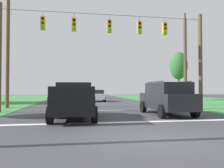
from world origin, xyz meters
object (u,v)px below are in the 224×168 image
object	(u,v)px
tree_roadside_far_right	(179,66)
pickup_truck	(74,101)
distant_car_crossing_white	(97,95)
utility_pole_mid_right	(185,59)
overhead_signal_span	(107,52)
suv_black	(167,98)
utility_pole_near_left	(8,48)

from	to	relation	value
tree_roadside_far_right	pickup_truck	bearing A→B (deg)	-129.48
tree_roadside_far_right	distant_car_crossing_white	bearing A→B (deg)	-175.55
pickup_truck	utility_pole_mid_right	size ratio (longest dim) A/B	0.60
utility_pole_mid_right	overhead_signal_span	bearing A→B (deg)	-153.01
pickup_truck	distant_car_crossing_white	bearing A→B (deg)	80.11
suv_black	utility_pole_near_left	xyz separation A→B (m)	(-11.21, 6.73, 3.95)
pickup_truck	tree_roadside_far_right	world-z (taller)	tree_roadside_far_right
pickup_truck	utility_pole_near_left	bearing A→B (deg)	126.17
distant_car_crossing_white	utility_pole_near_left	size ratio (longest dim) A/B	0.43
utility_pole_mid_right	utility_pole_near_left	size ratio (longest dim) A/B	0.90
distant_car_crossing_white	utility_pole_near_left	bearing A→B (deg)	-131.60
utility_pole_near_left	tree_roadside_far_right	world-z (taller)	utility_pole_near_left
pickup_truck	tree_roadside_far_right	distance (m)	23.75
overhead_signal_span	utility_pole_mid_right	size ratio (longest dim) A/B	1.66
utility_pole_mid_right	utility_pole_near_left	xyz separation A→B (m)	(-16.30, -0.63, 0.49)
utility_pole_mid_right	suv_black	bearing A→B (deg)	-124.71
distant_car_crossing_white	utility_pole_near_left	distance (m)	13.49
overhead_signal_span	distant_car_crossing_white	size ratio (longest dim) A/B	3.44
pickup_truck	distant_car_crossing_white	size ratio (longest dim) A/B	1.23
utility_pole_mid_right	distant_car_crossing_white	bearing A→B (deg)	131.01
overhead_signal_span	distant_car_crossing_white	distance (m)	13.70
overhead_signal_span	pickup_truck	bearing A→B (deg)	-121.57
pickup_truck	suv_black	distance (m)	5.75
distant_car_crossing_white	utility_pole_mid_right	bearing A→B (deg)	-48.99
overhead_signal_span	utility_pole_near_left	distance (m)	8.75
overhead_signal_span	utility_pole_near_left	bearing A→B (deg)	155.34
utility_pole_mid_right	tree_roadside_far_right	bearing A→B (deg)	67.46
tree_roadside_far_right	suv_black	bearing A→B (deg)	-118.08
suv_black	utility_pole_near_left	bearing A→B (deg)	149.03
utility_pole_near_left	tree_roadside_far_right	distance (m)	22.95
suv_black	distant_car_crossing_white	xyz separation A→B (m)	(-2.70, 16.31, -0.27)
pickup_truck	utility_pole_mid_right	xyz separation A→B (m)	(10.78, 8.18, 3.56)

